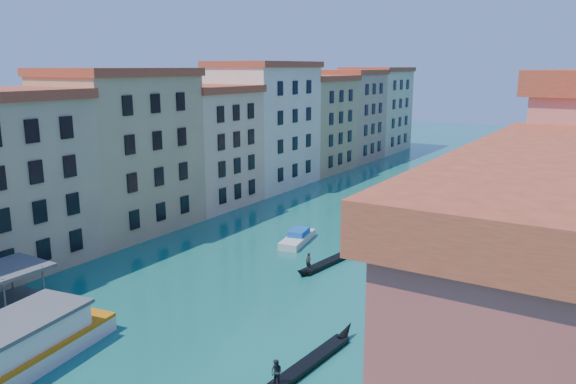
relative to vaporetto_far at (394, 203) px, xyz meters
The scene contains 10 objects.
left_bank_palazzos 27.53m from the vaporetto_far, behind, with size 12.80×128.40×21.00m.
quay 21.75m from the vaporetto_far, ahead, with size 4.00×140.00×1.00m, color gray.
restaurant_awnings 46.80m from the vaporetto_far, 62.08° to the right, with size 3.20×44.55×3.12m.
mooring_poles_right 40.21m from the vaporetto_far, 62.10° to the right, with size 1.44×54.24×3.20m.
vaporetto_far is the anchor object (origin of this frame).
gondola_fore 22.94m from the vaporetto_far, 85.41° to the right, with size 2.50×11.95×2.39m.
gondola_right 43.37m from the vaporetto_far, 76.55° to the right, with size 1.83×11.69×2.33m.
gondola_far 10.85m from the vaporetto_far, 25.20° to the right, with size 2.08×13.62×1.93m.
motorboat_mid 19.07m from the vaporetto_far, 104.54° to the right, with size 3.60×7.39×1.47m.
motorboat_far 32.92m from the vaporetto_far, 71.70° to the left, with size 4.00×6.80×1.34m.
Camera 1 is at (27.54, -8.24, 20.13)m, focal length 35.00 mm.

